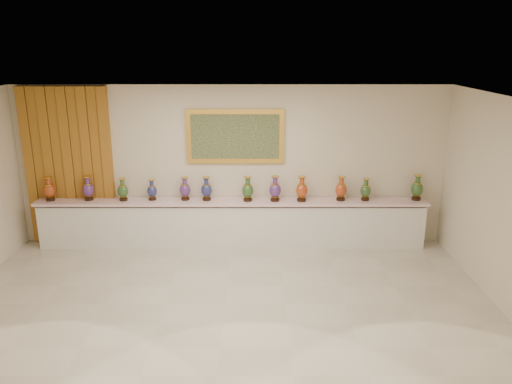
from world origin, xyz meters
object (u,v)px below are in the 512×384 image
(vase_0, at_px, (50,190))
(vase_2, at_px, (123,191))
(counter, at_px, (232,223))
(vase_1, at_px, (88,189))

(vase_0, distance_m, vase_2, 1.36)
(counter, distance_m, vase_2, 2.11)
(vase_1, bearing_deg, vase_2, -2.39)
(counter, relative_size, vase_0, 16.11)
(counter, xyz_separation_m, vase_0, (-3.37, -0.03, 0.67))
(counter, height_order, vase_0, vase_0)
(vase_1, bearing_deg, vase_0, -177.30)
(vase_1, relative_size, vase_2, 1.08)
(counter, bearing_deg, vase_1, 179.92)
(vase_2, bearing_deg, counter, 0.67)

